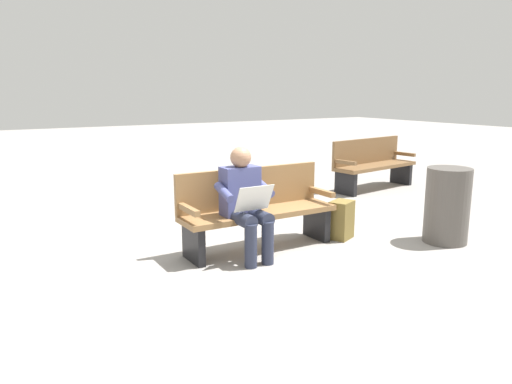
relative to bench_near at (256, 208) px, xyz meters
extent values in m
plane|color=gray|center=(0.00, 0.07, -0.46)|extent=(40.00, 40.00, 0.00)
cube|color=olive|center=(0.00, 0.07, -0.04)|extent=(1.80, 0.50, 0.06)
cube|color=olive|center=(0.00, -0.14, 0.22)|extent=(1.80, 0.07, 0.45)
cube|color=olive|center=(-0.85, 0.08, 0.11)|extent=(0.06, 0.48, 0.06)
cube|color=olive|center=(0.85, 0.06, 0.11)|extent=(0.06, 0.48, 0.06)
cube|color=black|center=(-0.80, 0.08, -0.26)|extent=(0.08, 0.43, 0.39)
cube|color=black|center=(0.80, 0.06, -0.26)|extent=(0.08, 0.43, 0.39)
cube|color=#474C84|center=(0.27, 0.12, 0.25)|extent=(0.40, 0.22, 0.52)
sphere|color=#A87A5B|center=(0.27, 0.14, 0.61)|extent=(0.22, 0.22, 0.22)
cylinder|color=#282D42|center=(0.18, 0.33, 0.01)|extent=(0.15, 0.42, 0.15)
cylinder|color=#282D42|center=(0.38, 0.33, 0.01)|extent=(0.15, 0.42, 0.15)
cylinder|color=#282D42|center=(0.18, 0.52, -0.23)|extent=(0.13, 0.13, 0.45)
cylinder|color=#282D42|center=(0.38, 0.52, -0.23)|extent=(0.13, 0.13, 0.45)
cylinder|color=#474C84|center=(0.03, 0.22, 0.28)|extent=(0.09, 0.31, 0.18)
cylinder|color=#474C84|center=(0.51, 0.22, 0.28)|extent=(0.09, 0.31, 0.18)
cube|color=silver|center=(0.28, 0.42, 0.23)|extent=(0.40, 0.14, 0.27)
cube|color=brown|center=(-1.06, 0.23, -0.23)|extent=(0.35, 0.32, 0.46)
cube|color=olive|center=(-1.00, 0.11, -0.30)|extent=(0.20, 0.12, 0.21)
cube|color=brown|center=(-3.57, -1.75, -0.04)|extent=(1.85, 0.73, 0.06)
cube|color=brown|center=(-3.54, -1.96, 0.22)|extent=(1.79, 0.30, 0.45)
cube|color=brown|center=(-4.41, -1.87, 0.11)|extent=(0.13, 0.48, 0.06)
cube|color=brown|center=(-2.73, -1.63, 0.11)|extent=(0.13, 0.48, 0.06)
cube|color=black|center=(-4.36, -1.86, -0.26)|extent=(0.14, 0.44, 0.39)
cube|color=black|center=(-2.78, -1.64, -0.26)|extent=(0.14, 0.44, 0.39)
cylinder|color=#514C47|center=(-2.01, 0.97, -0.02)|extent=(0.50, 0.50, 0.88)
camera|label=1|loc=(2.75, 4.53, 1.30)|focal=34.16mm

